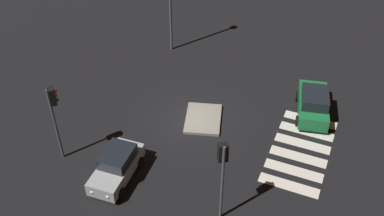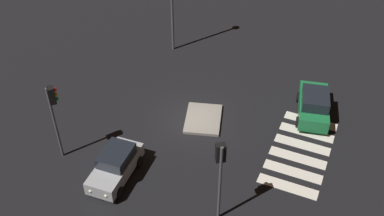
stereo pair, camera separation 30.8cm
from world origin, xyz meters
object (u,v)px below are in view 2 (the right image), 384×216
at_px(traffic_light_south, 220,164).
at_px(traffic_light_west, 53,106).
at_px(traffic_island, 203,119).
at_px(car_green, 314,104).
at_px(car_silver, 116,165).

xyz_separation_m(traffic_light_south, traffic_light_west, (0.48, 9.40, -0.03)).
relative_size(traffic_island, traffic_light_south, 0.70).
height_order(car_green, traffic_light_south, traffic_light_south).
distance_m(car_silver, traffic_light_west, 4.47).
xyz_separation_m(traffic_island, car_green, (3.13, -6.05, 0.79)).
relative_size(car_silver, traffic_light_west, 0.82).
bearing_deg(traffic_light_west, car_green, -9.12).
relative_size(traffic_light_south, traffic_light_west, 1.01).
relative_size(car_silver, traffic_light_south, 0.81).
height_order(car_silver, traffic_light_west, traffic_light_west).
distance_m(traffic_light_south, traffic_light_west, 9.42).
bearing_deg(traffic_light_south, traffic_light_west, 53.57).
height_order(traffic_island, car_silver, car_silver).
relative_size(car_green, traffic_light_west, 0.92).
bearing_deg(car_silver, traffic_light_south, 83.97).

